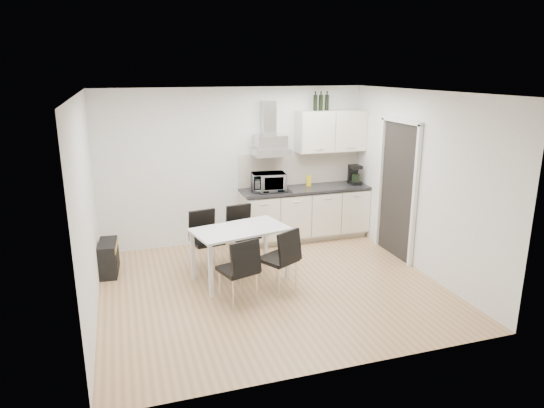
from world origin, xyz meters
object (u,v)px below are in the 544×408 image
at_px(chair_far_right, 244,235).
at_px(chair_near_right, 278,260).
at_px(chair_far_left, 207,242).
at_px(chair_near_left, 238,270).
at_px(floor_speaker, 210,237).
at_px(kitchenette, 306,192).
at_px(guitar_amp, 108,258).
at_px(dining_table, 240,235).

distance_m(chair_far_right, chair_near_right, 1.10).
bearing_deg(chair_far_left, chair_near_right, 118.56).
height_order(chair_near_left, floor_speaker, chair_near_left).
xyz_separation_m(kitchenette, floor_speaker, (-1.67, 0.17, -0.69)).
xyz_separation_m(chair_far_right, chair_near_right, (0.19, -1.08, 0.00)).
bearing_deg(chair_far_left, chair_far_right, -179.22).
bearing_deg(chair_near_right, chair_far_right, 70.67).
height_order(kitchenette, guitar_amp, kitchenette).
xyz_separation_m(chair_far_left, chair_near_left, (0.18, -1.15, 0.00)).
bearing_deg(chair_far_right, chair_far_left, 2.25).
distance_m(dining_table, chair_near_right, 0.68).
bearing_deg(chair_far_right, guitar_amp, -13.90).
relative_size(chair_far_right, floor_speaker, 3.18).
distance_m(kitchenette, floor_speaker, 1.82).
bearing_deg(chair_far_right, chair_near_right, 91.71).
relative_size(chair_far_left, chair_near_left, 1.00).
bearing_deg(guitar_amp, chair_far_right, -1.48).
xyz_separation_m(chair_near_left, floor_speaker, (0.05, 2.20, -0.30)).
height_order(chair_far_right, guitar_amp, chair_far_right).
height_order(chair_near_right, floor_speaker, chair_near_right).
height_order(chair_far_left, chair_near_left, same).
bearing_deg(kitchenette, floor_speaker, 174.36).
relative_size(dining_table, floor_speaker, 5.08).
xyz_separation_m(chair_near_right, guitar_amp, (-2.16, 1.28, -0.20)).
bearing_deg(chair_far_right, dining_table, 62.79).
relative_size(dining_table, chair_near_left, 1.60).
height_order(kitchenette, chair_near_right, kitchenette).
bearing_deg(floor_speaker, chair_far_left, -121.06).
bearing_deg(chair_near_left, guitar_amp, 120.06).
relative_size(chair_near_left, chair_near_right, 1.00).
bearing_deg(kitchenette, dining_table, -138.56).
xyz_separation_m(dining_table, chair_far_left, (-0.39, 0.46, -0.22)).
xyz_separation_m(dining_table, chair_near_left, (-0.21, -0.70, -0.22)).
distance_m(kitchenette, chair_far_left, 2.13).
bearing_deg(guitar_amp, floor_speaker, 28.90).
distance_m(dining_table, chair_far_right, 0.63).
height_order(chair_near_left, chair_near_right, same).
distance_m(chair_far_right, floor_speaker, 1.05).
xyz_separation_m(chair_far_left, floor_speaker, (0.23, 1.05, -0.30)).
xyz_separation_m(chair_far_left, guitar_amp, (-1.39, 0.30, -0.20)).
relative_size(chair_far_left, guitar_amp, 1.48).
distance_m(chair_near_left, guitar_amp, 2.15).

